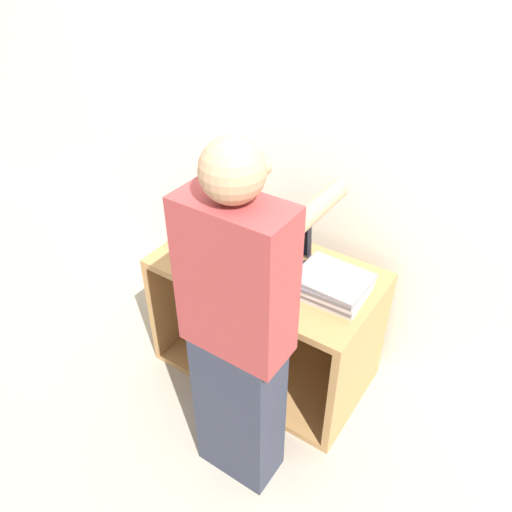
# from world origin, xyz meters

# --- Properties ---
(ground_plane) EXTENTS (12.00, 12.00, 0.00)m
(ground_plane) POSITION_xyz_m (0.00, 0.00, 0.00)
(ground_plane) COLOR #9E9384
(wall_back) EXTENTS (8.00, 0.05, 2.40)m
(wall_back) POSITION_xyz_m (0.00, 0.71, 1.20)
(wall_back) COLOR silver
(wall_back) RESTS_ON ground_plane
(cart) EXTENTS (1.09, 0.60, 0.69)m
(cart) POSITION_xyz_m (0.00, 0.37, 0.34)
(cart) COLOR #A87A47
(cart) RESTS_ON ground_plane
(laptop_open) EXTENTS (0.31, 0.29, 0.27)m
(laptop_open) POSITION_xyz_m (0.00, 0.35, 0.74)
(laptop_open) COLOR #333338
(laptop_open) RESTS_ON cart
(laptop_stack_left) EXTENTS (0.33, 0.28, 0.13)m
(laptop_stack_left) POSITION_xyz_m (-0.34, 0.30, 0.75)
(laptop_stack_left) COLOR gray
(laptop_stack_left) RESTS_ON cart
(laptop_stack_right) EXTENTS (0.33, 0.27, 0.09)m
(laptop_stack_right) POSITION_xyz_m (0.34, 0.30, 0.73)
(laptop_stack_right) COLOR #B7B7BC
(laptop_stack_right) RESTS_ON cart
(person) EXTENTS (0.40, 0.52, 1.58)m
(person) POSITION_xyz_m (0.22, -0.24, 0.79)
(person) COLOR #2D3342
(person) RESTS_ON ground_plane
(inventory_tag) EXTENTS (0.06, 0.02, 0.01)m
(inventory_tag) POSITION_xyz_m (-0.34, 0.24, 0.82)
(inventory_tag) COLOR red
(inventory_tag) RESTS_ON laptop_stack_left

